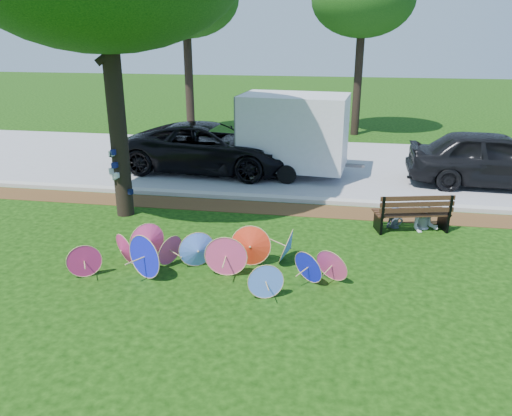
% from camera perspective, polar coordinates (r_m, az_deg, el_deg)
% --- Properties ---
extents(ground, '(90.00, 90.00, 0.00)m').
position_cam_1_polar(ground, '(9.59, -5.00, -8.92)').
color(ground, black).
rests_on(ground, ground).
extents(mulch_strip, '(90.00, 1.00, 0.01)m').
position_cam_1_polar(mulch_strip, '(13.61, -0.32, 0.09)').
color(mulch_strip, '#472D16').
rests_on(mulch_strip, ground).
extents(curb, '(90.00, 0.30, 0.12)m').
position_cam_1_polar(curb, '(14.25, 0.16, 1.23)').
color(curb, '#B7B5AD').
rests_on(curb, ground).
extents(street, '(90.00, 8.00, 0.01)m').
position_cam_1_polar(street, '(18.20, 2.32, 5.17)').
color(street, gray).
rests_on(street, ground).
extents(parasol_pile, '(5.49, 2.06, 0.90)m').
position_cam_1_polar(parasol_pile, '(9.98, -5.34, -5.23)').
color(parasol_pile, '#BC2463').
rests_on(parasol_pile, ground).
extents(black_van, '(5.98, 3.05, 1.62)m').
position_cam_1_polar(black_van, '(17.08, -5.27, 6.90)').
color(black_van, black).
rests_on(black_van, ground).
extents(dark_pickup, '(5.10, 2.20, 1.71)m').
position_cam_1_polar(dark_pickup, '(16.91, 25.46, 5.09)').
color(dark_pickup, black).
rests_on(dark_pickup, ground).
extents(cargo_trailer, '(3.52, 2.41, 2.94)m').
position_cam_1_polar(cargo_trailer, '(16.41, 4.37, 8.75)').
color(cargo_trailer, silver).
rests_on(cargo_trailer, ground).
extents(park_bench, '(1.92, 1.09, 0.94)m').
position_cam_1_polar(park_bench, '(12.53, 17.31, -0.35)').
color(park_bench, black).
rests_on(park_bench, ground).
extents(person_left, '(0.40, 0.26, 1.07)m').
position_cam_1_polar(person_left, '(12.51, 15.73, 0.10)').
color(person_left, '#3E4555').
rests_on(person_left, ground).
extents(person_right, '(0.69, 0.57, 1.33)m').
position_cam_1_polar(person_right, '(12.57, 18.95, 0.46)').
color(person_right, silver).
rests_on(person_right, ground).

